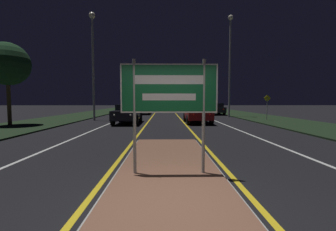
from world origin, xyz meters
The scene contains 20 objects.
ground_plane centered at (0.00, 0.00, 0.00)m, with size 160.00×160.00×0.00m, color black.
median_island centered at (0.00, 1.57, 0.04)m, with size 2.44×8.72×0.10m.
verge_left centered at (-9.50, 20.00, 0.04)m, with size 5.00×100.00×0.08m.
verge_right centered at (9.50, 20.00, 0.04)m, with size 5.00×100.00×0.08m.
centre_line_yellow_left centered at (-1.41, 25.00, 0.00)m, with size 0.12×70.00×0.01m.
centre_line_yellow_right centered at (1.41, 25.00, 0.00)m, with size 0.12×70.00×0.01m.
lane_line_white_left centered at (-4.20, 25.00, 0.00)m, with size 0.12×70.00×0.01m.
lane_line_white_right centered at (4.20, 25.00, 0.00)m, with size 0.12×70.00×0.01m.
edge_line_white_left centered at (-7.20, 25.00, 0.00)m, with size 0.10×70.00×0.01m.
edge_line_white_right centered at (7.20, 25.00, 0.00)m, with size 0.10×70.00×0.01m.
highway_sign centered at (0.00, 1.56, 1.86)m, with size 2.10×0.07×2.49m.
streetlight_left_near centered at (-6.16, 16.09, 5.93)m, with size 0.54×0.54×9.12m.
streetlight_right_near centered at (6.62, 19.87, 6.53)m, with size 0.52×0.52×10.37m.
car_receding_0 centered at (2.39, 13.57, 0.82)m, with size 1.87×4.06×1.57m.
car_receding_1 centered at (6.01, 23.97, 0.75)m, with size 1.96×4.44×1.41m.
car_receding_2 centered at (2.88, 33.23, 0.72)m, with size 1.97×4.62×1.34m.
car_approaching_0 centered at (-2.84, 13.48, 0.77)m, with size 1.85×4.30×1.42m.
car_approaching_1 centered at (-2.85, 25.20, 0.73)m, with size 1.90×4.53×1.37m.
warning_sign centered at (8.55, 15.42, 1.37)m, with size 0.60×0.06×2.13m.
roadside_palm_left centered at (-10.39, 11.71, 4.08)m, with size 2.79×2.79×5.42m.
Camera 1 is at (-0.10, -3.32, 1.70)m, focal length 24.00 mm.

